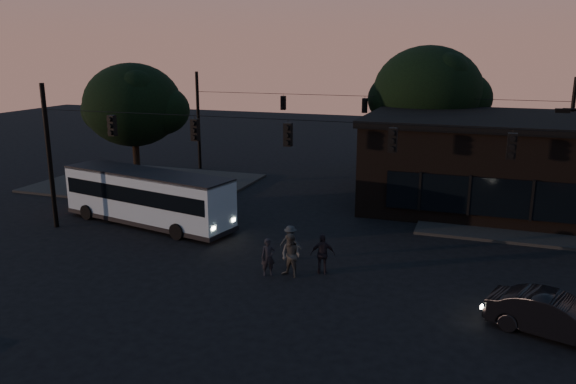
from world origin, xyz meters
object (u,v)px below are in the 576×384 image
(building, at_px, (500,162))
(pedestrian_d, at_px, (290,242))
(pedestrian_c, at_px, (323,254))
(car, at_px, (555,316))
(pedestrian_b, at_px, (291,256))
(bus, at_px, (147,195))
(pedestrian_a, at_px, (268,257))

(building, bearing_deg, pedestrian_d, -125.47)
(pedestrian_c, height_order, pedestrian_d, pedestrian_c)
(car, height_order, pedestrian_b, pedestrian_b)
(bus, height_order, pedestrian_d, bus)
(pedestrian_d, bearing_deg, car, 159.54)
(bus, distance_m, pedestrian_d, 9.24)
(pedestrian_c, xyz_separation_m, pedestrian_d, (-1.83, 1.16, -0.09))
(building, distance_m, pedestrian_a, 17.08)
(pedestrian_d, bearing_deg, pedestrian_b, 108.91)
(building, relative_size, pedestrian_d, 9.87)
(pedestrian_a, distance_m, pedestrian_b, 0.96)
(bus, bearing_deg, pedestrian_a, -15.52)
(pedestrian_a, xyz_separation_m, pedestrian_b, (0.94, 0.17, 0.13))
(pedestrian_b, relative_size, pedestrian_d, 1.18)
(pedestrian_c, relative_size, pedestrian_d, 1.11)
(pedestrian_a, bearing_deg, pedestrian_b, -18.10)
(bus, bearing_deg, pedestrian_c, -6.55)
(car, bearing_deg, bus, 90.29)
(car, bearing_deg, pedestrian_d, 88.20)
(bus, xyz_separation_m, car, (19.29, -6.09, -0.91))
(pedestrian_c, distance_m, pedestrian_d, 2.16)
(pedestrian_c, bearing_deg, car, 147.01)
(bus, bearing_deg, building, 41.08)
(building, xyz_separation_m, pedestrian_b, (-8.09, -14.19, -1.79))
(bus, xyz_separation_m, pedestrian_b, (9.56, -4.27, -0.69))
(bus, xyz_separation_m, pedestrian_d, (8.89, -2.39, -0.83))
(car, distance_m, pedestrian_d, 11.04)
(pedestrian_a, height_order, pedestrian_c, pedestrian_c)
(pedestrian_b, bearing_deg, building, 76.97)
(pedestrian_c, bearing_deg, pedestrian_b, 16.05)
(building, height_order, pedestrian_c, building)
(pedestrian_b, bearing_deg, pedestrian_c, 49.12)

